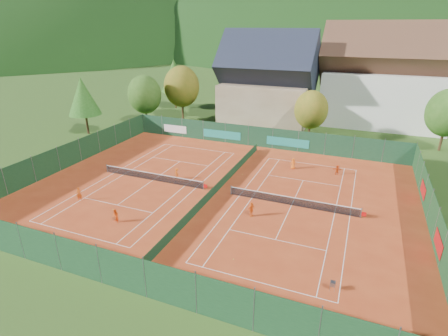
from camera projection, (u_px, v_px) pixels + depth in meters
ground at (217, 192)px, 37.21m from camera, size 600.00×600.00×0.00m
clay_pad at (217, 192)px, 37.20m from camera, size 40.00×32.00×0.01m
court_markings_left at (153, 180)px, 39.97m from camera, size 11.03×23.83×0.00m
court_markings_right at (291, 205)px, 34.43m from camera, size 11.03×23.83×0.00m
tennis_net_left at (154, 176)px, 39.72m from camera, size 13.30×0.10×1.02m
tennis_net_right at (293, 201)px, 34.19m from camera, size 13.30×0.10×1.02m
court_divider at (217, 188)px, 37.01m from camera, size 0.03×28.80×1.00m
fence_north at (257, 137)px, 50.51m from camera, size 40.00×0.10×3.00m
fence_south at (122, 272)px, 22.91m from camera, size 40.00×0.04×3.00m
fence_west at (70, 155)px, 43.55m from camera, size 0.04×32.00×3.00m
fence_east at (433, 215)px, 29.76m from camera, size 0.09×32.00×3.00m
chalet at (268, 85)px, 61.44m from camera, size 16.20×12.00×16.00m
hotel_block_a at (385, 82)px, 59.71m from camera, size 21.60×11.00×17.25m
tree_west_front at (145, 94)px, 59.91m from camera, size 5.72×5.72×8.69m
tree_west_mid at (182, 87)px, 63.41m from camera, size 6.44×6.44×9.78m
tree_west_back at (174, 76)px, 72.09m from camera, size 5.60×5.60×10.00m
tree_center at (311, 110)px, 52.19m from camera, size 5.01×5.01×7.60m
tree_east_front at (448, 113)px, 47.42m from camera, size 5.72×5.72×8.69m
tree_west_side at (83, 96)px, 54.87m from camera, size 5.04×5.04×9.00m
tree_east_back at (447, 86)px, 59.92m from camera, size 7.15×7.15×10.86m
mountain_backdrop at (386, 112)px, 242.59m from camera, size 820.00×530.00×242.00m
ball_hopper at (333, 284)px, 23.23m from camera, size 0.34×0.34×0.80m
loose_ball_0 at (113, 209)px, 33.64m from camera, size 0.07×0.07×0.07m
loose_ball_1 at (234, 259)px, 26.49m from camera, size 0.07×0.07×0.07m
loose_ball_2 at (242, 174)px, 41.45m from camera, size 0.07×0.07×0.07m
player_left_near at (79, 194)px, 35.18m from camera, size 0.63×0.57×1.44m
player_left_mid at (115, 216)px, 31.24m from camera, size 0.79×0.71×1.32m
player_left_far at (177, 173)px, 40.13m from camera, size 0.99×0.81×1.34m
player_right_near at (251, 209)px, 32.25m from camera, size 0.74×0.90×1.44m
player_right_far_a at (293, 164)px, 42.93m from camera, size 0.73×0.54×1.37m
player_right_far_b at (337, 170)px, 41.30m from camera, size 1.17×0.55×1.21m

